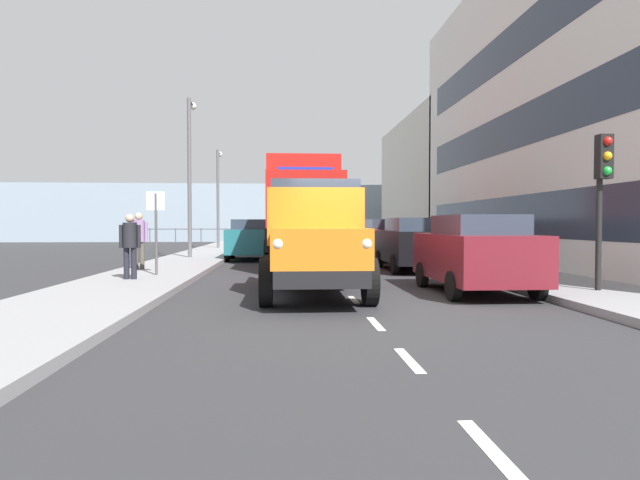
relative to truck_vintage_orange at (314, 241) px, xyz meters
The scene contains 22 objects.
ground_plane 11.55m from the truck_vintage_orange, 93.81° to the right, with size 80.00×80.00×0.00m, color #2D2D30.
sidewalk_left 12.95m from the truck_vintage_orange, 117.25° to the right, with size 2.78×42.41×0.15m, color gray.
sidewalk_right 12.32m from the truck_vintage_orange, 69.10° to the right, with size 2.78×42.41×0.15m, color gray.
road_centreline_markings 11.23m from the truck_vintage_orange, 93.92° to the right, with size 0.12×39.24×0.01m.
building_terrace 14.60m from the truck_vintage_orange, 147.13° to the right, with size 8.75×20.70×11.47m.
building_far_block 27.68m from the truck_vintage_orange, 115.08° to the right, with size 8.74×14.63×8.51m.
sea_horizon 35.70m from the truck_vintage_orange, 91.23° to the right, with size 80.00×0.80×5.00m, color #8C9EAD.
seawall_railing 32.08m from the truck_vintage_orange, 91.36° to the right, with size 28.08×0.08×1.20m.
truck_vintage_orange is the anchor object (origin of this frame).
lorry_cargo_red 8.59m from the truck_vintage_orange, 90.17° to the right, with size 2.58×8.20×3.87m.
car_maroon_kerbside_near 3.60m from the truck_vintage_orange, behind, with size 1.90×3.89×1.72m.
car_black_kerbside_1 7.07m from the truck_vintage_orange, 120.32° to the right, with size 1.90×4.21×1.72m.
car_red_kerbside_2 11.70m from the truck_vintage_orange, 107.75° to the right, with size 1.85×4.16×1.72m.
car_navy_kerbside_3 16.91m from the truck_vintage_orange, 102.18° to the right, with size 1.76×4.49×1.72m.
car_teal_oppositeside_0 12.10m from the truck_vintage_orange, 80.28° to the right, with size 1.98×3.93×1.72m.
car_white_oppositeside_1 17.44m from the truck_vintage_orange, 83.28° to the right, with size 1.94×4.57×1.72m.
pedestrian_strolling 5.10m from the truck_vintage_orange, 28.76° to the right, with size 0.53×0.34×1.63m.
pedestrian_with_bag 7.41m from the truck_vintage_orange, 47.13° to the right, with size 0.53×0.34×1.72m.
traffic_light_near 6.05m from the truck_vintage_orange, behind, with size 0.28×0.41×3.20m.
lamp_post_promenade 12.73m from the truck_vintage_orange, 68.53° to the right, with size 0.32×1.14×6.58m.
lamp_post_far 21.31m from the truck_vintage_orange, 77.77° to the right, with size 0.32×1.14×5.71m.
street_sign 5.44m from the truck_vintage_orange, 41.08° to the right, with size 0.50×0.07×2.25m.
Camera 1 is at (1.39, 10.24, 1.53)m, focal length 30.23 mm.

